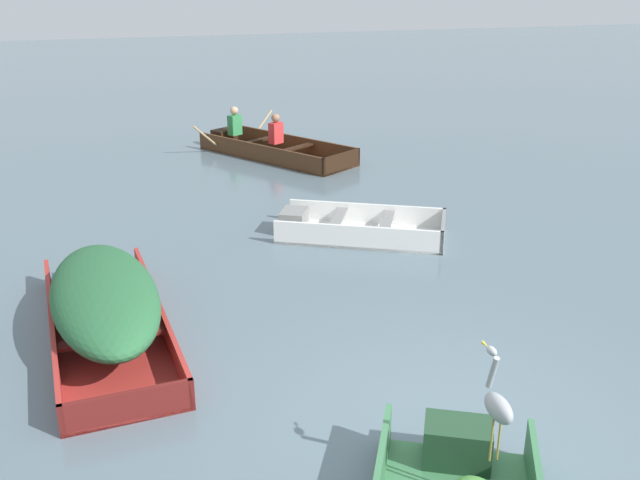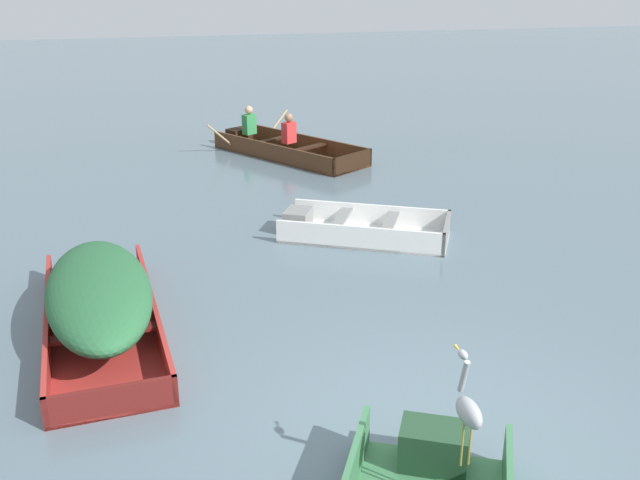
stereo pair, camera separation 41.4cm
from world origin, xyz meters
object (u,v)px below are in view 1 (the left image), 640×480
skiff_red_near_moored (105,300)px  skiff_white_mid_moored (353,228)px  heron_on_dinghy (498,404)px  rowboat_dark_varnish_with_crew (269,147)px

skiff_red_near_moored → skiff_white_mid_moored: 4.19m
skiff_white_mid_moored → skiff_red_near_moored: bearing=-150.3°
skiff_white_mid_moored → heron_on_dinghy: 5.86m
skiff_white_mid_moored → rowboat_dark_varnish_with_crew: size_ratio=0.72×
skiff_red_near_moored → heron_on_dinghy: heron_on_dinghy is taller
rowboat_dark_varnish_with_crew → heron_on_dinghy: heron_on_dinghy is taller
skiff_red_near_moored → heron_on_dinghy: (2.57, -3.64, 0.48)m
skiff_red_near_moored → rowboat_dark_varnish_with_crew: 8.16m
skiff_white_mid_moored → heron_on_dinghy: size_ratio=3.16×
skiff_red_near_moored → rowboat_dark_varnish_with_crew: rowboat_dark_varnish_with_crew is taller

